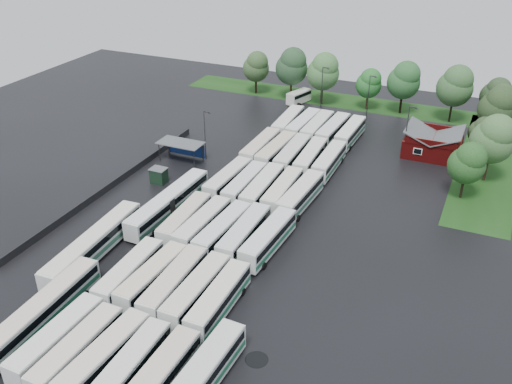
% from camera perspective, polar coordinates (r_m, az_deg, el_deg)
% --- Properties ---
extents(ground, '(160.00, 160.00, 0.00)m').
position_cam_1_polar(ground, '(81.11, -4.78, -4.98)').
color(ground, black).
rests_on(ground, ground).
extents(brick_building, '(10.07, 8.60, 5.39)m').
position_cam_1_polar(brick_building, '(110.57, 17.23, 4.45)').
color(brick_building, '#650A09').
rests_on(brick_building, ground).
extents(wash_shed, '(8.20, 4.20, 3.58)m').
position_cam_1_polar(wash_shed, '(104.13, -7.43, 4.72)').
color(wash_shed, '#2D2D30').
rests_on(wash_shed, ground).
extents(utility_hut, '(2.70, 2.20, 2.62)m').
position_cam_1_polar(utility_hut, '(97.22, -9.70, 1.64)').
color(utility_hut, black).
rests_on(utility_hut, ground).
extents(grass_strip_north, '(80.00, 10.00, 0.01)m').
position_cam_1_polar(grass_strip_north, '(135.10, 9.30, 8.89)').
color(grass_strip_north, '#163D10').
rests_on(grass_strip_north, ground).
extents(grass_strip_east, '(10.00, 50.00, 0.01)m').
position_cam_1_polar(grass_strip_east, '(110.91, 22.16, 2.59)').
color(grass_strip_east, '#163D10').
rests_on(grass_strip_east, ground).
extents(west_fence, '(0.10, 50.00, 1.20)m').
position_cam_1_polar(west_fence, '(97.54, -14.08, 0.77)').
color(west_fence, '#2D2D30').
rests_on(west_fence, ground).
extents(bus_r0c0, '(2.94, 12.64, 3.50)m').
position_cam_1_polar(bus_r0c0, '(66.07, -19.25, -13.76)').
color(bus_r0c0, silver).
rests_on(bus_r0c0, ground).
extents(bus_r0c1, '(2.84, 12.45, 3.45)m').
position_cam_1_polar(bus_r0c1, '(64.20, -17.44, -14.90)').
color(bus_r0c1, silver).
rests_on(bus_r0c1, ground).
extents(bus_r0c2, '(3.29, 12.61, 3.48)m').
position_cam_1_polar(bus_r0c2, '(62.73, -14.94, -15.68)').
color(bus_r0c2, silver).
rests_on(bus_r0c2, ground).
extents(bus_r0c3, '(2.89, 12.39, 3.43)m').
position_cam_1_polar(bus_r0c3, '(61.05, -12.58, -16.86)').
color(bus_r0c3, silver).
rests_on(bus_r0c3, ground).
extents(bus_r0c4, '(2.84, 12.89, 3.58)m').
position_cam_1_polar(bus_r0c4, '(59.31, -9.90, -18.09)').
color(bus_r0c4, silver).
rests_on(bus_r0c4, ground).
extents(bus_r1c0, '(3.01, 12.45, 3.45)m').
position_cam_1_polar(bus_r1c0, '(73.39, -12.52, -7.91)').
color(bus_r1c0, silver).
rests_on(bus_r1c0, ground).
extents(bus_r1c1, '(3.07, 12.40, 3.43)m').
position_cam_1_polar(bus_r1c1, '(72.14, -10.32, -8.38)').
color(bus_r1c1, silver).
rests_on(bus_r1c1, ground).
extents(bus_r1c2, '(3.15, 12.98, 3.59)m').
position_cam_1_polar(bus_r1c2, '(70.53, -8.19, -9.06)').
color(bus_r1c2, silver).
rests_on(bus_r1c2, ground).
extents(bus_r1c3, '(2.81, 12.78, 3.55)m').
position_cam_1_polar(bus_r1c3, '(69.12, -5.94, -9.82)').
color(bus_r1c3, silver).
rests_on(bus_r1c3, ground).
extents(bus_r1c4, '(2.85, 12.52, 3.47)m').
position_cam_1_polar(bus_r1c4, '(67.75, -3.74, -10.67)').
color(bus_r1c4, silver).
rests_on(bus_r1c4, ground).
extents(bus_r2c0, '(3.10, 12.47, 3.45)m').
position_cam_1_polar(bus_r2c0, '(82.85, -7.13, -2.78)').
color(bus_r2c0, silver).
rests_on(bus_r2c0, ground).
extents(bus_r2c1, '(2.93, 12.57, 3.48)m').
position_cam_1_polar(bus_r2c1, '(81.41, -5.34, -3.27)').
color(bus_r2c1, silver).
rests_on(bus_r2c1, ground).
extents(bus_r2c2, '(3.26, 12.73, 3.51)m').
position_cam_1_polar(bus_r2c2, '(79.92, -3.32, -3.83)').
color(bus_r2c2, silver).
rests_on(bus_r2c2, ground).
extents(bus_r2c3, '(2.82, 12.83, 3.56)m').
position_cam_1_polar(bus_r2c3, '(78.95, -1.18, -4.21)').
color(bus_r2c3, silver).
rests_on(bus_r2c3, ground).
extents(bus_r2c4, '(3.35, 12.98, 3.58)m').
position_cam_1_polar(bus_r2c4, '(77.95, 1.22, -4.67)').
color(bus_r2c4, silver).
rests_on(bus_r2c4, ground).
extents(bus_r3c0, '(3.07, 12.50, 3.45)m').
position_cam_1_polar(bus_r3c0, '(93.34, -2.81, 1.25)').
color(bus_r3c0, silver).
rests_on(bus_r3c0, ground).
extents(bus_r3c1, '(2.69, 12.39, 3.44)m').
position_cam_1_polar(bus_r3c1, '(91.67, -1.12, 0.74)').
color(bus_r3c1, silver).
rests_on(bus_r3c1, ground).
extents(bus_r3c2, '(3.11, 13.04, 3.61)m').
position_cam_1_polar(bus_r3c2, '(90.43, 0.66, 0.39)').
color(bus_r3c2, silver).
rests_on(bus_r3c2, ground).
extents(bus_r3c3, '(2.90, 12.55, 3.48)m').
position_cam_1_polar(bus_r3c3, '(89.78, 2.67, 0.08)').
color(bus_r3c3, silver).
rests_on(bus_r3c3, ground).
extents(bus_r3c4, '(3.36, 13.04, 3.60)m').
position_cam_1_polar(bus_r3c4, '(88.58, 4.49, -0.35)').
color(bus_r3c4, silver).
rests_on(bus_r3c4, ground).
extents(bus_r4c0, '(2.78, 12.94, 3.60)m').
position_cam_1_polar(bus_r4c0, '(104.47, 0.47, 4.44)').
color(bus_r4c0, silver).
rests_on(bus_r4c0, ground).
extents(bus_r4c1, '(3.20, 12.90, 3.56)m').
position_cam_1_polar(bus_r4c1, '(103.14, 2.03, 4.08)').
color(bus_r4c1, silver).
rests_on(bus_r4c1, ground).
extents(bus_r4c2, '(3.08, 13.08, 3.62)m').
position_cam_1_polar(bus_r4c2, '(101.95, 3.68, 3.75)').
color(bus_r4c2, silver).
rests_on(bus_r4c2, ground).
extents(bus_r4c3, '(3.25, 12.79, 3.53)m').
position_cam_1_polar(bus_r4c3, '(101.05, 5.47, 3.41)').
color(bus_r4c3, silver).
rests_on(bus_r4c3, ground).
extents(bus_r4c4, '(2.75, 12.47, 3.47)m').
position_cam_1_polar(bus_r4c4, '(100.35, 7.33, 3.09)').
color(bus_r4c4, silver).
rests_on(bus_r4c4, ground).
extents(bus_r5c0, '(3.32, 13.10, 3.62)m').
position_cam_1_polar(bus_r5c0, '(116.07, 3.23, 6.95)').
color(bus_r5c0, silver).
rests_on(bus_r5c0, ground).
extents(bus_r5c1, '(3.17, 12.91, 3.57)m').
position_cam_1_polar(bus_r5c1, '(115.00, 4.75, 6.67)').
color(bus_r5c1, silver).
rests_on(bus_r5c1, ground).
extents(bus_r5c2, '(2.90, 12.98, 3.61)m').
position_cam_1_polar(bus_r5c2, '(113.94, 6.14, 6.40)').
color(bus_r5c2, silver).
rests_on(bus_r5c2, ground).
extents(bus_r5c3, '(3.29, 13.09, 3.61)m').
position_cam_1_polar(bus_r5c3, '(113.11, 7.70, 6.13)').
color(bus_r5c3, silver).
rests_on(bus_r5c3, ground).
extents(bus_r5c4, '(2.90, 12.51, 3.47)m').
position_cam_1_polar(bus_r5c4, '(112.59, 9.40, 5.85)').
color(bus_r5c4, silver).
rests_on(bus_r5c4, ground).
extents(artic_bus_west_a, '(3.13, 18.48, 3.42)m').
position_cam_1_polar(artic_bus_west_a, '(70.30, -20.71, -11.17)').
color(artic_bus_west_a, silver).
rests_on(artic_bus_west_a, ground).
extents(artic_bus_west_b, '(3.22, 19.15, 3.54)m').
position_cam_1_polar(artic_bus_west_b, '(87.31, -8.73, -1.09)').
color(artic_bus_west_b, silver).
rests_on(artic_bus_west_b, ground).
extents(artic_bus_west_c, '(3.72, 19.54, 3.61)m').
position_cam_1_polar(artic_bus_west_c, '(79.67, -15.93, -5.08)').
color(artic_bus_west_c, silver).
rests_on(artic_bus_west_c, ground).
extents(minibus, '(4.20, 6.86, 2.82)m').
position_cam_1_polar(minibus, '(132.49, 4.30, 9.50)').
color(minibus, white).
rests_on(minibus, ground).
extents(tree_north_0, '(6.22, 6.22, 10.31)m').
position_cam_1_polar(tree_north_0, '(137.08, 0.04, 12.46)').
color(tree_north_0, black).
rests_on(tree_north_0, ground).
extents(tree_north_1, '(7.37, 7.37, 12.21)m').
position_cam_1_polar(tree_north_1, '(133.17, 3.63, 12.47)').
color(tree_north_1, '#3C2614').
rests_on(tree_north_1, ground).
extents(tree_north_2, '(7.28, 7.28, 12.06)m').
position_cam_1_polar(tree_north_2, '(130.29, 6.78, 11.92)').
color(tree_north_2, black).
rests_on(tree_north_2, ground).
extents(tree_north_3, '(5.67, 5.67, 9.39)m').
position_cam_1_polar(tree_north_3, '(129.28, 11.26, 10.64)').
color(tree_north_3, '#3A2416').
rests_on(tree_north_3, ground).
extents(tree_north_4, '(7.09, 7.09, 11.75)m').
position_cam_1_polar(tree_north_4, '(127.99, 14.64, 10.80)').
color(tree_north_4, black).
rests_on(tree_north_4, ground).
extents(tree_north_5, '(7.47, 7.47, 12.37)m').
position_cam_1_polar(tree_north_5, '(125.95, 19.36, 10.02)').
color(tree_north_5, black).
rests_on(tree_north_5, ground).
extents(tree_north_6, '(6.14, 6.14, 10.17)m').
position_cam_1_polar(tree_north_6, '(127.94, 22.89, 8.98)').
color(tree_north_6, black).
rests_on(tree_north_6, ground).
extents(tree_east_0, '(5.89, 5.89, 9.76)m').
position_cam_1_polar(tree_east_0, '(94.79, 20.45, 2.77)').
color(tree_east_0, black).
rests_on(tree_east_0, ground).
extents(tree_east_1, '(7.27, 7.27, 12.04)m').
position_cam_1_polar(tree_east_1, '(101.58, 22.69, 4.96)').
color(tree_east_1, '#362318').
rests_on(tree_east_1, ground).
extents(tree_east_2, '(4.68, 4.68, 7.75)m').
position_cam_1_polar(tree_east_2, '(111.92, 21.69, 5.72)').
color(tree_east_2, black).
rests_on(tree_east_2, ground).
extents(tree_east_3, '(6.89, 6.89, 11.41)m').
position_cam_1_polar(tree_east_3, '(118.17, 23.01, 7.86)').
color(tree_east_3, black).
rests_on(tree_east_3, ground).
extents(tree_east_4, '(5.92, 5.92, 9.80)m').
position_cam_1_polar(tree_east_4, '(125.41, 23.17, 8.44)').
color(tree_east_4, black).
rests_on(tree_east_4, ground).
extents(lamp_post_ne, '(1.54, 0.30, 9.98)m').
position_cam_1_polar(lamp_post_ne, '(106.47, 14.91, 6.16)').
color(lamp_post_ne, '#2D2D30').
rests_on(lamp_post_ne, ground).
extents(lamp_post_nw, '(1.41, 0.27, 9.13)m').
position_cam_1_polar(lamp_post_nw, '(103.44, -5.09, 6.08)').
color(lamp_post_nw, '#2D2D30').
rests_on(lamp_post_nw, ground).
extents(lamp_post_back_w, '(1.57, 0.31, 10.20)m').
position_cam_1_polar(lamp_post_back_w, '(125.71, 6.66, 10.43)').
color(lamp_post_back_w, '#2D2D30').
rests_on(lamp_post_back_w, ground).
extents(lamp_post_back_e, '(1.50, 0.29, 9.71)m').
position_cam_1_polar(lamp_post_back_e, '(123.12, 11.24, 9.54)').
color(lamp_post_back_e, '#2D2D30').
rests_on(lamp_post_back_e, ground).
extents(puddle_0, '(4.80, 4.80, 0.01)m').
position_cam_1_polar(puddle_0, '(68.37, -12.17, -13.06)').
color(puddle_0, black).
rests_on(puddle_0, ground).
extents(puddle_1, '(4.54, 4.54, 0.01)m').
position_cam_1_polar(puddle_1, '(63.86, -6.57, -16.10)').
color(puddle_1, black).
rests_on(puddle_1, ground).
extents(puddle_2, '(6.91, 6.91, 0.01)m').
position_cam_1_polar(puddle_2, '(88.99, -9.72, -2.03)').
color(puddle_2, black).
rests_on(puddle_2, ground).
extents(puddle_3, '(3.63, 3.63, 0.01)m').
position_cam_1_polar(puddle_3, '(77.25, -3.45, -6.84)').
color(puddle_3, black).
rests_on(puddle_3, ground).
extents(puddle_4, '(2.54, 2.54, 0.01)m').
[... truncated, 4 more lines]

